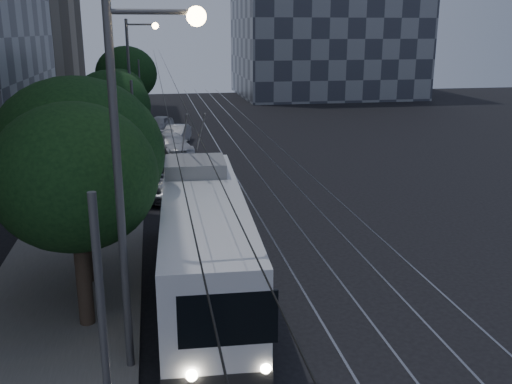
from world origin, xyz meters
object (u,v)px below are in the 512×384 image
at_px(pickup_silver, 161,180).
at_px(streetlamp_near, 135,157).
at_px(car_white_a, 184,165).
at_px(car_white_c, 176,135).
at_px(trolleybus, 203,238).
at_px(car_white_b, 172,144).
at_px(streetlamp_far, 135,73).
at_px(car_white_d, 159,125).

xyz_separation_m(pickup_silver, streetlamp_near, (-0.73, -16.14, 4.73)).
relative_size(pickup_silver, streetlamp_near, 0.63).
relative_size(car_white_a, car_white_c, 0.91).
height_order(trolleybus, pickup_silver, trolleybus).
bearing_deg(pickup_silver, car_white_a, 55.69).
xyz_separation_m(trolleybus, car_white_a, (0.20, 15.23, -1.06)).
relative_size(car_white_b, car_white_c, 1.13).
relative_size(pickup_silver, car_white_a, 1.47).
bearing_deg(trolleybus, car_white_b, 93.18).
distance_m(streetlamp_near, streetlamp_far, 27.19).
height_order(pickup_silver, car_white_d, pickup_silver).
height_order(pickup_silver, car_white_a, pickup_silver).
height_order(trolleybus, streetlamp_near, streetlamp_near).
height_order(trolleybus, streetlamp_far, streetlamp_far).
distance_m(car_white_d, streetlamp_far, 9.25).
distance_m(pickup_silver, car_white_d, 18.80).
xyz_separation_m(car_white_a, car_white_c, (0.00, 10.12, 0.04)).
height_order(car_white_b, streetlamp_far, streetlamp_far).
xyz_separation_m(trolleybus, car_white_d, (-0.97, 30.35, -1.03)).
bearing_deg(car_white_c, car_white_d, 119.07).
xyz_separation_m(car_white_a, car_white_d, (-1.17, 15.12, 0.04)).
distance_m(trolleybus, streetlamp_far, 23.05).
bearing_deg(car_white_b, car_white_c, 67.27).
xyz_separation_m(pickup_silver, car_white_c, (1.37, 13.80, -0.09)).
relative_size(car_white_c, streetlamp_near, 0.47).
bearing_deg(car_white_d, car_white_a, -67.32).
xyz_separation_m(car_white_a, streetlamp_far, (-2.70, 7.36, 4.84)).
height_order(trolleybus, car_white_a, trolleybus).
distance_m(car_white_b, streetlamp_near, 26.72).
relative_size(car_white_a, streetlamp_near, 0.43).
distance_m(car_white_c, car_white_d, 5.13).
bearing_deg(pickup_silver, streetlamp_far, 83.02).
bearing_deg(car_white_b, car_white_d, 78.70).
distance_m(car_white_c, streetlamp_near, 30.40).
bearing_deg(car_white_a, streetlamp_near, -113.24).
bearing_deg(streetlamp_far, car_white_d, 78.81).
relative_size(car_white_d, streetlamp_near, 0.45).
distance_m(trolleybus, car_white_c, 25.37).
distance_m(car_white_d, streetlamp_near, 35.28).
bearing_deg(trolleybus, pickup_silver, 98.38).
height_order(car_white_b, car_white_d, car_white_d).
height_order(trolleybus, car_white_c, trolleybus).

